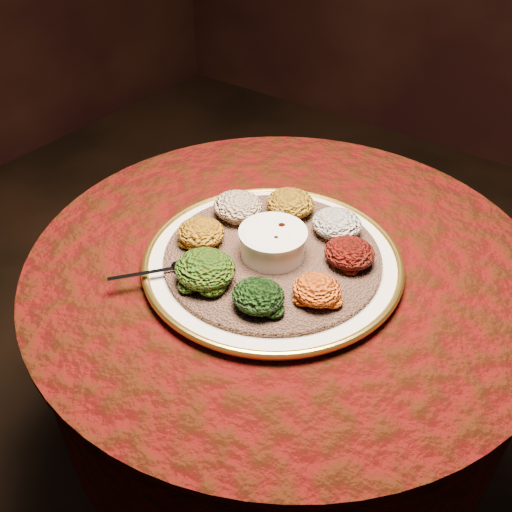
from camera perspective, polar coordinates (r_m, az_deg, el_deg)
The scene contains 13 objects.
table at distance 1.18m, azimuth 2.64°, elevation -6.79°, with size 0.96×0.96×0.73m.
platter at distance 1.03m, azimuth 1.65°, elevation -0.48°, with size 0.58×0.58×0.02m.
injera at distance 1.02m, azimuth 1.66°, elevation -0.02°, with size 0.39×0.39×0.01m, color #8B5C45.
stew_bowl at distance 1.00m, azimuth 1.70°, elevation 1.50°, with size 0.12×0.12×0.05m.
spoon at distance 0.99m, azimuth -8.13°, elevation -1.21°, with size 0.10×0.12×0.01m.
portion_ayib at distance 1.07m, azimuth 8.08°, elevation 3.21°, with size 0.09×0.09×0.04m, color beige.
portion_kitfo at distance 1.00m, azimuth 9.33°, elevation 0.31°, with size 0.09×0.08×0.04m, color black.
portion_tikil at distance 0.93m, azimuth 6.10°, elevation -3.37°, with size 0.08×0.08×0.04m, color #C28E10.
portion_gomen at distance 0.91m, azimuth 0.23°, elevation -4.01°, with size 0.09×0.08×0.04m, color black.
portion_mixveg at distance 0.95m, azimuth -5.10°, elevation -1.31°, with size 0.10×0.10×0.05m, color #A22F0A.
portion_kik at distance 1.04m, azimuth -5.53°, elevation 2.36°, with size 0.09×0.08×0.04m, color #AF6E0F.
portion_timatim at distance 1.10m, azimuth -1.82°, elevation 5.00°, with size 0.10×0.09×0.05m, color maroon.
portion_shiro at distance 1.11m, azimuth 3.45°, elevation 5.30°, with size 0.10×0.09×0.05m, color #996712.
Camera 1 is at (0.44, -0.70, 1.40)m, focal length 40.00 mm.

